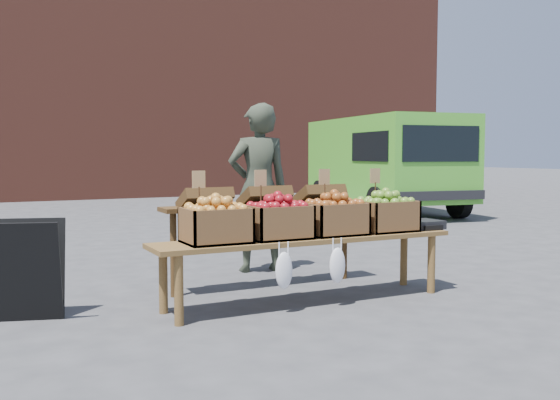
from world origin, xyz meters
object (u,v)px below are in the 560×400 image
crate_russet_pears (278,222)px  crate_golden_apples (216,225)px  vendor (258,188)px  display_bench (306,270)px  crate_green_apples (385,216)px  weighing_scale (422,224)px  delivery_van (385,166)px  back_table (265,233)px  chalkboard_sign (28,270)px  crate_red_apples (334,219)px

crate_russet_pears → crate_golden_apples: bearing=180.0°
vendor → display_bench: bearing=89.8°
crate_golden_apples → crate_green_apples: same height
vendor → weighing_scale: bearing=133.2°
delivery_van → display_bench: bearing=-122.7°
weighing_scale → crate_golden_apples: bearing=180.0°
back_table → crate_russet_pears: 0.78m
crate_golden_apples → back_table: bearing=43.0°
chalkboard_sign → crate_red_apples: 2.52m
crate_green_apples → vendor: bearing=111.4°
chalkboard_sign → crate_green_apples: crate_green_apples is taller
chalkboard_sign → display_bench: (2.18, -0.47, -0.11)m
delivery_van → chalkboard_sign: 9.60m
chalkboard_sign → weighing_scale: chalkboard_sign is taller
crate_red_apples → crate_golden_apples: bearing=180.0°
vendor → crate_golden_apples: bearing=63.4°
crate_golden_apples → crate_russet_pears: size_ratio=1.00×
back_table → vendor: bearing=69.0°
back_table → crate_red_apples: (0.33, -0.72, 0.19)m
vendor → crate_golden_apples: 1.84m
display_bench → crate_russet_pears: size_ratio=5.40×
delivery_van → back_table: size_ratio=2.14×
chalkboard_sign → crate_russet_pears: bearing=3.3°
display_bench → crate_russet_pears: bearing=180.0°
delivery_van → weighing_scale: delivery_van is taller
crate_golden_apples → weighing_scale: size_ratio=1.47×
crate_golden_apples → crate_red_apples: bearing=0.0°
weighing_scale → crate_russet_pears: bearing=180.0°
delivery_van → back_table: delivery_van is taller
back_table → crate_golden_apples: back_table is taller
delivery_van → vendor: bearing=-129.2°
vendor → crate_green_apples: 1.61m
crate_green_apples → display_bench: bearing=180.0°
vendor → chalkboard_sign: (-2.42, -1.02, -0.51)m
crate_red_apples → crate_russet_pears: bearing=180.0°
back_table → weighing_scale: back_table is taller
delivery_van → crate_golden_apples: (-6.28, -6.25, -0.30)m
crate_golden_apples → crate_red_apples: 1.10m
back_table → crate_golden_apples: bearing=-137.0°
crate_green_apples → weighing_scale: size_ratio=1.47×
crate_russet_pears → crate_green_apples: same height
crate_russet_pears → crate_red_apples: size_ratio=1.00×
weighing_scale → crate_green_apples: bearing=180.0°
vendor → chalkboard_sign: vendor is taller
chalkboard_sign → crate_russet_pears: (1.91, -0.47, 0.32)m
vendor → crate_red_apples: (0.03, -1.49, -0.20)m
back_table → weighing_scale: 1.49m
weighing_scale → display_bench: bearing=180.0°
delivery_van → crate_green_apples: bearing=-118.1°
delivery_van → back_table: 7.82m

